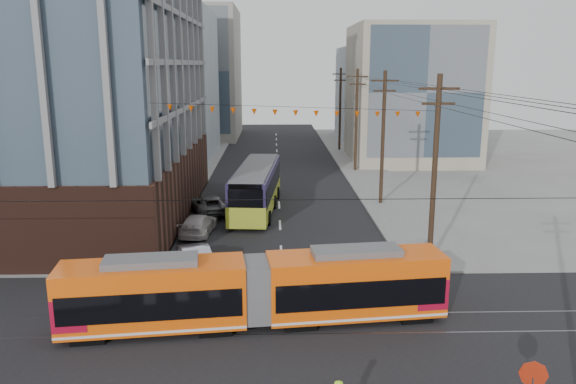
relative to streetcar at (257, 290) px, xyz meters
name	(u,v)px	position (x,y,z in m)	size (l,w,h in m)	color
ground	(286,371)	(1.23, -4.00, -1.64)	(160.00, 160.00, 0.00)	slate
bg_bldg_nw_near	(140,85)	(-15.77, 48.00, 7.36)	(18.00, 16.00, 18.00)	#8C99A5
bg_bldg_ne_near	(411,94)	(17.23, 44.00, 6.36)	(14.00, 14.00, 16.00)	gray
bg_bldg_nw_far	(188,74)	(-12.77, 68.00, 8.36)	(16.00, 18.00, 20.00)	gray
bg_bldg_ne_far	(392,94)	(19.23, 64.00, 5.36)	(16.00, 16.00, 14.00)	#8C99A5
utility_pole_far	(340,110)	(9.73, 52.00, 3.86)	(0.30, 0.30, 11.00)	black
streetcar	(257,290)	(0.00, 0.00, 0.00)	(17.04, 2.40, 3.28)	#F1550A
city_bus	(256,188)	(-0.59, 20.44, 0.20)	(2.82, 13.01, 3.69)	#251D42
parked_car_silver	(195,257)	(-3.76, 7.17, -0.90)	(1.57, 4.49, 1.48)	#B1B5C6
parked_car_white	(198,224)	(-4.44, 13.94, -0.95)	(1.94, 4.77, 1.38)	beige
parked_car_grey	(209,205)	(-4.34, 19.39, -0.91)	(2.43, 5.26, 1.46)	#4F5052
jersey_barrier	(418,252)	(9.53, 8.66, -1.29)	(0.80, 3.55, 0.71)	gray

